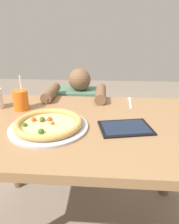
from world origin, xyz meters
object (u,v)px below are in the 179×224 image
(fork, at_px, (130,102))
(pizza_near, at_px, (49,124))
(diner_seated, at_px, (80,127))
(drink_cup_colored, at_px, (21,100))
(tablet, at_px, (125,128))

(fork, bearing_deg, pizza_near, -137.28)
(fork, height_order, diner_seated, diner_seated)
(pizza_near, bearing_deg, diner_seated, 84.41)
(pizza_near, xyz_separation_m, drink_cup_colored, (-0.22, 0.23, 0.04))
(pizza_near, distance_m, fork, 0.58)
(pizza_near, xyz_separation_m, tablet, (0.36, 0.02, -0.02))
(drink_cup_colored, height_order, fork, drink_cup_colored)
(diner_seated, bearing_deg, drink_cup_colored, -122.03)
(fork, bearing_deg, drink_cup_colored, -165.38)
(drink_cup_colored, distance_m, fork, 0.67)
(tablet, bearing_deg, drink_cup_colored, 160.76)
(pizza_near, relative_size, tablet, 1.38)
(pizza_near, distance_m, drink_cup_colored, 0.32)
(tablet, relative_size, diner_seated, 0.30)
(drink_cup_colored, relative_size, fork, 0.99)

